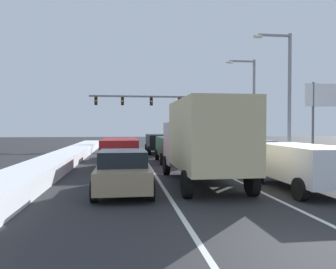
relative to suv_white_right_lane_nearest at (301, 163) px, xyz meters
The scene contains 18 objects.
ground_plane 8.23m from the suv_white_right_lane_nearest, 113.83° to the left, with size 120.00×120.00×0.00m, color #28282B.
lane_stripe_between_right_lane_and_center_lane 11.05m from the suv_white_right_lane_nearest, 98.35° to the left, with size 0.14×37.59×0.01m, color silver.
lane_stripe_between_center_lane_and_left_lane 12.02m from the suv_white_right_lane_nearest, 114.66° to the left, with size 0.14×37.59×0.01m, color silver.
snow_bank_right_shoulder 11.51m from the suv_white_right_lane_nearest, 71.21° to the left, with size 2.18×37.59×0.91m, color white.
snow_bank_left_shoulder 15.00m from the suv_white_right_lane_nearest, 133.42° to the left, with size 1.89×37.59×0.70m, color white.
suv_white_right_lane_nearest is the anchor object (origin of this frame).
suv_gray_right_lane_second 6.21m from the suv_white_right_lane_nearest, 90.60° to the left, with size 2.16×4.90×1.67m.
sedan_charcoal_right_lane_third 13.01m from the suv_white_right_lane_nearest, 89.90° to the left, with size 2.00×4.50×1.51m.
box_truck_center_lane_nearest 3.80m from the suv_white_right_lane_nearest, 153.71° to the left, with size 2.53×7.20×3.36m.
suv_green_center_lane_second 10.91m from the suv_white_right_lane_nearest, 107.13° to the left, with size 2.16×4.90×1.67m.
suv_black_center_lane_third 17.99m from the suv_white_right_lane_nearest, 101.20° to the left, with size 2.16×4.90×1.67m.
sedan_tan_left_lane_nearest 6.55m from the suv_white_right_lane_nearest, behind, with size 2.00×4.50×1.51m.
suv_red_left_lane_second 9.94m from the suv_white_right_lane_nearest, 132.70° to the left, with size 2.16×4.90×1.67m.
sedan_maroon_left_lane_third 15.01m from the suv_white_right_lane_nearest, 116.72° to the left, with size 2.00×4.50×1.51m.
traffic_light_gantry 28.29m from the suv_white_right_lane_nearest, 94.06° to the left, with size 14.00×0.47×6.20m.
street_lamp_right_near 10.78m from the suv_white_right_lane_nearest, 66.58° to the left, with size 2.66×0.36×8.47m.
street_lamp_right_mid 17.01m from the suv_white_right_lane_nearest, 75.04° to the left, with size 2.66×0.36×8.13m.
roadside_sign_right 13.30m from the suv_white_right_lane_nearest, 53.36° to the left, with size 3.20×0.16×5.50m.
Camera 1 is at (-3.18, -5.33, 2.35)m, focal length 35.53 mm.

